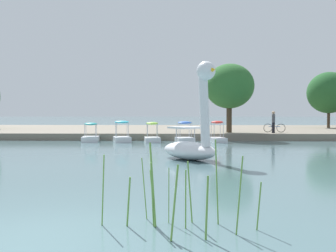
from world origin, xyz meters
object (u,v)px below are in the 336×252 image
Objects in this scene: pedal_boat_red at (217,136)px; bicycle_parked at (274,128)px; pedal_boat_blue at (185,136)px; tree_broadleaf_right at (229,86)px; person_on_path at (273,121)px; pedal_boat_cyan at (122,136)px; pedal_boat_lime at (152,136)px; swan_boat at (193,137)px; pedal_boat_teal at (91,136)px; tree_sapling_by_fence at (329,93)px.

pedal_boat_red is 1.13× the size of bicycle_parked.
pedal_boat_blue is 6.36m from tree_broadleaf_right.
bicycle_parked is at bearing 72.49° from person_on_path.
tree_broadleaf_right is at bearing 21.86° from pedal_boat_cyan.
pedal_boat_lime is 1.21× the size of person_on_path.
pedal_boat_red is 0.93× the size of pedal_boat_cyan.
pedal_boat_lime is at bearing 103.27° from swan_boat.
tree_broadleaf_right is (10.67, 3.10, 3.91)m from pedal_boat_teal.
tree_sapling_by_fence is at bearing 58.01° from swan_boat.
bicycle_parked is (5.11, 3.88, 0.47)m from pedal_boat_red.
tree_broadleaf_right is (6.07, 3.25, 3.90)m from pedal_boat_lime.
tree_sapling_by_fence reaches higher than pedal_boat_lime.
bicycle_parked is (0.39, 1.25, -0.60)m from person_on_path.
pedal_boat_red is 6.43m from bicycle_parked.
tree_broadleaf_right is at bearing -138.10° from tree_sapling_by_fence.
swan_boat reaches higher than pedal_boat_red.
pedal_boat_teal is at bearing 177.18° from pedal_boat_blue.
tree_broadleaf_right is at bearing 76.27° from swan_boat.
tree_sapling_by_fence reaches higher than pedal_boat_cyan.
pedal_boat_lime is 7.91m from tree_broadleaf_right.
swan_boat is at bearing -76.73° from pedal_boat_lime.
pedal_boat_lime is at bearing 178.94° from pedal_boat_red.
swan_boat is at bearing -88.94° from pedal_boat_blue.
pedal_boat_cyan reaches higher than pedal_boat_blue.
pedal_boat_red is 0.93× the size of pedal_boat_lime.
person_on_path is (3.42, -0.71, -2.80)m from tree_broadleaf_right.
swan_boat reaches higher than bicycle_parked.
pedal_boat_teal is (-4.60, 0.14, -0.01)m from pedal_boat_lime.
swan_boat is 2.14× the size of pedal_boat_blue.
swan_boat is at bearing -57.13° from pedal_boat_teal.
pedal_boat_red is 20.20m from tree_sapling_by_fence.
pedal_boat_red reaches higher than bicycle_parked.
person_on_path is (14.09, 2.40, 1.11)m from pedal_boat_teal.
swan_boat is 13.27m from pedal_boat_teal.
pedal_boat_blue is 0.31× the size of tree_sapling_by_fence.
pedal_boat_teal is at bearing 122.87° from swan_boat.
tree_sapling_by_fence reaches higher than pedal_boat_teal.
pedal_boat_red is (2.18, 10.90, -0.59)m from swan_boat.
pedal_boat_teal is at bearing -165.87° from bicycle_parked.
swan_boat is 0.76× the size of tree_broadleaf_right.
person_on_path is at bearing 21.12° from pedal_boat_blue.
swan_boat is 30.00m from tree_sapling_by_fence.
pedal_boat_teal is at bearing -148.38° from tree_sapling_by_fence.
pedal_boat_blue is at bearing -136.85° from tree_broadleaf_right.
pedal_boat_lime is at bearing 175.18° from pedal_boat_blue.
pedal_boat_teal is 0.43× the size of tree_broadleaf_right.
pedal_boat_cyan is at bearing 178.54° from pedal_boat_blue.
pedal_boat_cyan is at bearing 179.96° from pedal_boat_red.
pedal_boat_cyan is (-4.82, 10.90, -0.60)m from swan_boat.
pedal_boat_red is at bearing -1.42° from pedal_boat_teal.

